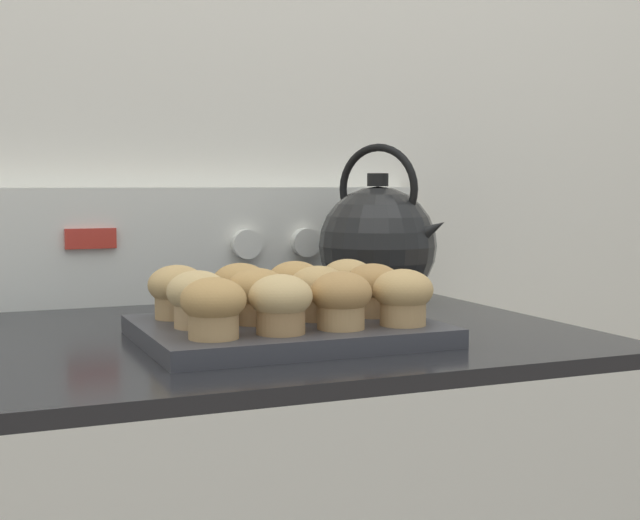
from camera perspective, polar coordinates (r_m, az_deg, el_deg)
name	(u,v)px	position (r m, az deg, el deg)	size (l,w,h in m)	color
wall_back	(188,124)	(1.49, -8.45, 8.61)	(8.00, 0.05, 2.40)	silver
control_panel	(199,244)	(1.44, -7.75, 1.03)	(0.77, 0.07, 0.18)	silver
muffin_pan	(288,331)	(1.07, -2.06, -4.55)	(0.34, 0.27, 0.02)	#38383D
muffin_r0_c0	(213,306)	(0.95, -6.83, -2.97)	(0.07, 0.07, 0.07)	tan
muffin_r0_c1	(281,303)	(0.98, -2.54, -2.74)	(0.07, 0.07, 0.07)	#A37A4C
muffin_r0_c2	(341,299)	(1.01, 1.35, -2.50)	(0.07, 0.07, 0.07)	tan
muffin_r0_c3	(403,296)	(1.04, 5.33, -2.30)	(0.07, 0.07, 0.07)	tan
muffin_r1_c0	(197,298)	(1.03, -7.85, -2.40)	(0.07, 0.07, 0.07)	tan
muffin_r1_c1	(257,295)	(1.05, -4.05, -2.22)	(0.07, 0.07, 0.07)	#A37A4C
muffin_r1_c2	(318,292)	(1.08, -0.10, -2.03)	(0.07, 0.07, 0.07)	#A37A4C
muffin_r1_c3	(373,289)	(1.11, 3.41, -1.84)	(0.07, 0.07, 0.07)	tan
muffin_r2_c0	(177,290)	(1.10, -9.14, -1.94)	(0.07, 0.07, 0.07)	tan
muffin_r2_c1	(240,288)	(1.12, -5.12, -1.79)	(0.07, 0.07, 0.07)	#A37A4C
muffin_r2_c2	(295,285)	(1.14, -1.61, -1.63)	(0.07, 0.07, 0.07)	olive
muffin_r2_c3	(348,283)	(1.18, 1.78, -1.46)	(0.07, 0.07, 0.07)	tan
tea_kettle	(378,243)	(1.38, 3.75, 1.08)	(0.18, 0.21, 0.25)	black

